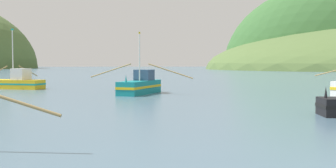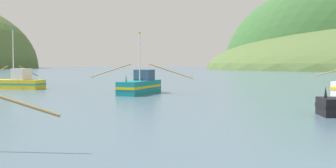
{
  "view_description": "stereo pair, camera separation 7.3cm",
  "coord_description": "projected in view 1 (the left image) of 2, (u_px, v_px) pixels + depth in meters",
  "views": [
    {
      "loc": [
        -8.56,
        -10.35,
        3.21
      ],
      "look_at": [
        -4.64,
        24.73,
        1.4
      ],
      "focal_mm": 45.65,
      "sensor_mm": 36.0,
      "label": 1
    },
    {
      "loc": [
        -8.49,
        -10.36,
        3.21
      ],
      "look_at": [
        -4.64,
        24.73,
        1.4
      ],
      "focal_mm": 45.65,
      "sensor_mm": 36.0,
      "label": 2
    }
  ],
  "objects": [
    {
      "name": "fishing_boat_teal",
      "position": [
        140.0,
        85.0,
        43.23
      ],
      "size": [
        10.13,
        7.24,
        6.25
      ],
      "rotation": [
        0.0,
        0.0,
        4.26
      ],
      "color": "#147F84",
      "rests_on": "ground"
    },
    {
      "name": "fishing_boat_yellow",
      "position": [
        15.0,
        82.0,
        51.37
      ],
      "size": [
        7.74,
        9.43,
        7.23
      ],
      "rotation": [
        0.0,
        0.0,
        2.75
      ],
      "color": "gold",
      "rests_on": "ground"
    },
    {
      "name": "hill_mid_left",
      "position": [
        317.0,
        69.0,
        210.99
      ],
      "size": [
        92.96,
        74.37,
        79.86
      ],
      "primitive_type": "ellipsoid",
      "color": "#386633",
      "rests_on": "ground"
    }
  ]
}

